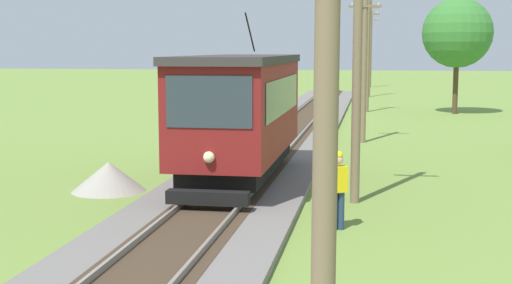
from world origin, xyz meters
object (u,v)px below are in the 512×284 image
utility_pole_near_tram (358,37)px  gravel_pile (109,177)px  track_worker (338,186)px  tree_right_near (457,33)px  utility_pole_mid (364,63)px  utility_pole_horizon (371,48)px  utility_pole_distant (370,45)px  utility_pole_foreground (327,19)px  utility_pole_far (368,55)px  red_tram (241,111)px

utility_pole_near_tram → gravel_pile: 7.96m
track_worker → tree_right_near: 30.51m
utility_pole_mid → utility_pole_horizon: (0.00, 44.53, 0.68)m
utility_pole_distant → utility_pole_horizon: (0.00, 15.02, -0.23)m
utility_pole_foreground → tree_right_near: (5.42, 38.48, 0.69)m
utility_pole_near_tram → utility_pole_distant: (-0.00, 41.83, -0.01)m
utility_pole_foreground → track_worker: bearing=92.0°
utility_pole_far → tree_right_near: (5.42, -0.46, 1.36)m
utility_pole_foreground → gravel_pile: utility_pole_foreground is taller
utility_pole_foreground → gravel_pile: (-6.93, 12.02, -3.87)m
utility_pole_far → tree_right_near: 5.61m
utility_pole_mid → track_worker: (-0.30, -15.20, -2.41)m
utility_pole_distant → utility_pole_foreground: bearing=-90.0°
utility_pole_horizon → track_worker: (-0.30, -59.74, -3.09)m
utility_pole_near_tram → utility_pole_distant: 41.83m
utility_pole_foreground → utility_pole_mid: utility_pole_foreground is taller
gravel_pile → utility_pole_foreground: bearing=-60.0°
track_worker → utility_pole_horizon: bearing=155.9°
utility_pole_distant → tree_right_near: 15.98m
red_tram → utility_pole_mid: utility_pole_mid is taller
red_tram → tree_right_near: 26.61m
utility_pole_near_tram → utility_pole_mid: utility_pole_near_tram is taller
utility_pole_foreground → utility_pole_far: bearing=90.0°
red_tram → utility_pole_distant: 40.16m
utility_pole_distant → gravel_pile: bearing=-99.5°
utility_pole_near_tram → utility_pole_far: utility_pole_near_tram is taller
track_worker → utility_pole_foreground: bearing=-21.8°
red_tram → utility_pole_far: utility_pole_far is taller
utility_pole_mid → tree_right_near: bearing=69.5°
utility_pole_far → gravel_pile: bearing=-104.4°
utility_pole_mid → utility_pole_horizon: utility_pole_horizon is taller
utility_pole_distant → utility_pole_far: bearing=-90.0°
tree_right_near → gravel_pile: bearing=-115.0°
utility_pole_horizon → utility_pole_near_tram: bearing=-90.0°
utility_pole_far → tree_right_near: size_ratio=0.99×
red_tram → utility_pole_far: bearing=82.4°
utility_pole_near_tram → gravel_pile: bearing=177.0°
utility_pole_near_tram → gravel_pile: size_ratio=4.03×
utility_pole_mid → utility_pole_far: bearing=90.0°
utility_pole_near_tram → utility_pole_horizon: bearing=90.0°
utility_pole_foreground → utility_pole_near_tram: size_ratio=0.99×
utility_pole_mid → utility_pole_horizon: size_ratio=0.83×
utility_pole_far → utility_pole_horizon: bearing=90.0°
utility_pole_foreground → track_worker: 9.38m
utility_pole_mid → utility_pole_far: size_ratio=0.94×
utility_pole_foreground → gravel_pile: size_ratio=4.00×
utility_pole_far → track_worker: bearing=-90.6°
red_tram → tree_right_near: tree_right_near is taller
utility_pole_mid → utility_pole_horizon: bearing=90.0°
gravel_pile → red_tram: bearing=23.2°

